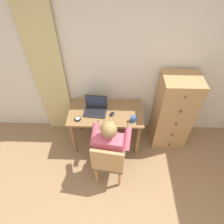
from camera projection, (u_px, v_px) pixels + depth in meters
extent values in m
cube|color=beige|center=(123.00, 69.00, 2.88)|extent=(4.80, 0.05, 2.50)
cube|color=#CCB77A|center=(50.00, 77.00, 2.94)|extent=(0.47, 0.03, 2.27)
cube|color=olive|center=(106.00, 113.00, 3.01)|extent=(1.15, 0.61, 0.03)
cylinder|color=olive|center=(73.00, 138.00, 3.11)|extent=(0.06, 0.06, 0.68)
cylinder|color=olive|center=(138.00, 140.00, 3.08)|extent=(0.06, 0.06, 0.68)
cylinder|color=olive|center=(78.00, 116.00, 3.45)|extent=(0.06, 0.06, 0.68)
cylinder|color=olive|center=(136.00, 118.00, 3.43)|extent=(0.06, 0.06, 0.68)
cube|color=tan|center=(173.00, 112.00, 3.07)|extent=(0.55, 0.47, 1.32)
sphere|color=brown|center=(169.00, 145.00, 3.28)|extent=(0.04, 0.04, 0.04)
sphere|color=brown|center=(172.00, 135.00, 3.09)|extent=(0.04, 0.04, 0.04)
sphere|color=brown|center=(176.00, 124.00, 2.90)|extent=(0.04, 0.04, 0.04)
sphere|color=brown|center=(181.00, 112.00, 2.71)|extent=(0.04, 0.04, 0.04)
sphere|color=brown|center=(186.00, 97.00, 2.52)|extent=(0.04, 0.04, 0.04)
cube|color=brown|center=(110.00, 159.00, 2.75)|extent=(0.47, 0.45, 0.05)
cube|color=tan|center=(107.00, 161.00, 2.45)|extent=(0.42, 0.10, 0.42)
cylinder|color=tan|center=(122.00, 159.00, 3.00)|extent=(0.04, 0.04, 0.40)
cylinder|color=tan|center=(101.00, 156.00, 3.04)|extent=(0.04, 0.04, 0.40)
cylinder|color=tan|center=(120.00, 179.00, 2.78)|extent=(0.04, 0.04, 0.40)
cylinder|color=tan|center=(96.00, 175.00, 2.82)|extent=(0.04, 0.04, 0.40)
cylinder|color=#33384C|center=(118.00, 145.00, 2.86)|extent=(0.19, 0.42, 0.14)
cylinder|color=#33384C|center=(106.00, 143.00, 2.88)|extent=(0.19, 0.42, 0.14)
cylinder|color=#33384C|center=(120.00, 144.00, 3.16)|extent=(0.11, 0.11, 0.47)
cylinder|color=#33384C|center=(109.00, 142.00, 3.18)|extent=(0.11, 0.11, 0.47)
cube|color=#D1566B|center=(109.00, 148.00, 2.54)|extent=(0.38, 0.25, 0.46)
cylinder|color=#D1566B|center=(127.00, 139.00, 2.55)|extent=(0.13, 0.31, 0.25)
cylinder|color=#D1566B|center=(95.00, 135.00, 2.60)|extent=(0.13, 0.31, 0.25)
cylinder|color=#846047|center=(128.00, 132.00, 2.76)|extent=(0.11, 0.28, 0.11)
cylinder|color=#846047|center=(98.00, 128.00, 2.81)|extent=(0.11, 0.28, 0.11)
sphere|color=#846047|center=(109.00, 130.00, 2.29)|extent=(0.20, 0.20, 0.20)
sphere|color=#9E7A47|center=(109.00, 129.00, 2.27)|extent=(0.20, 0.20, 0.20)
cube|color=#232326|center=(95.00, 112.00, 2.99)|extent=(0.36, 0.27, 0.02)
cube|color=black|center=(95.00, 112.00, 2.97)|extent=(0.30, 0.18, 0.00)
cube|color=#232326|center=(96.00, 101.00, 2.99)|extent=(0.34, 0.04, 0.22)
cube|color=#2D3851|center=(96.00, 101.00, 2.98)|extent=(0.31, 0.03, 0.18)
ellipsoid|color=black|center=(112.00, 114.00, 2.95)|extent=(0.10, 0.12, 0.03)
cylinder|color=black|center=(78.00, 119.00, 2.88)|extent=(0.09, 0.09, 0.03)
cylinder|color=silver|center=(78.00, 118.00, 2.86)|extent=(0.06, 0.06, 0.00)
cylinder|color=#33518C|center=(133.00, 119.00, 2.83)|extent=(0.08, 0.08, 0.09)
torus|color=#33518C|center=(136.00, 119.00, 2.82)|extent=(0.06, 0.01, 0.06)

